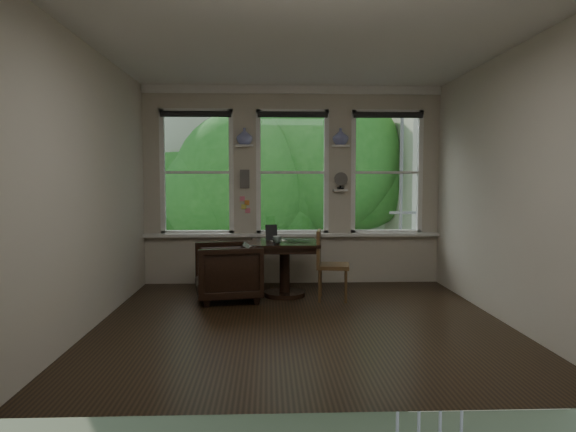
{
  "coord_description": "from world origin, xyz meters",
  "views": [
    {
      "loc": [
        -0.38,
        -5.63,
        1.58
      ],
      "look_at": [
        -0.12,
        0.9,
        1.13
      ],
      "focal_mm": 32.0,
      "sensor_mm": 36.0,
      "label": 1
    }
  ],
  "objects_px": {
    "side_chair_right": "(333,265)",
    "table": "(285,269)",
    "laptop": "(295,241)",
    "armchair_left": "(227,272)",
    "mug": "(277,240)"
  },
  "relations": [
    {
      "from": "side_chair_right",
      "to": "laptop",
      "type": "distance_m",
      "value": 0.62
    },
    {
      "from": "side_chair_right",
      "to": "laptop",
      "type": "relative_size",
      "value": 2.55
    },
    {
      "from": "table",
      "to": "laptop",
      "type": "relative_size",
      "value": 2.49
    },
    {
      "from": "table",
      "to": "side_chair_right",
      "type": "bearing_deg",
      "value": -21.95
    },
    {
      "from": "side_chair_right",
      "to": "mug",
      "type": "relative_size",
      "value": 8.74
    },
    {
      "from": "table",
      "to": "armchair_left",
      "type": "bearing_deg",
      "value": -163.5
    },
    {
      "from": "side_chair_right",
      "to": "table",
      "type": "bearing_deg",
      "value": 76.44
    },
    {
      "from": "table",
      "to": "side_chair_right",
      "type": "height_order",
      "value": "side_chair_right"
    },
    {
      "from": "table",
      "to": "side_chair_right",
      "type": "xyz_separation_m",
      "value": [
        0.63,
        -0.25,
        0.09
      ]
    },
    {
      "from": "table",
      "to": "mug",
      "type": "bearing_deg",
      "value": -116.94
    },
    {
      "from": "table",
      "to": "armchair_left",
      "type": "relative_size",
      "value": 1.07
    },
    {
      "from": "mug",
      "to": "table",
      "type": "bearing_deg",
      "value": 63.06
    },
    {
      "from": "armchair_left",
      "to": "side_chair_right",
      "type": "relative_size",
      "value": 0.91
    },
    {
      "from": "table",
      "to": "armchair_left",
      "type": "xyz_separation_m",
      "value": [
        -0.76,
        -0.23,
        0.01
      ]
    },
    {
      "from": "table",
      "to": "mug",
      "type": "xyz_separation_m",
      "value": [
        -0.11,
        -0.22,
        0.42
      ]
    }
  ]
}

